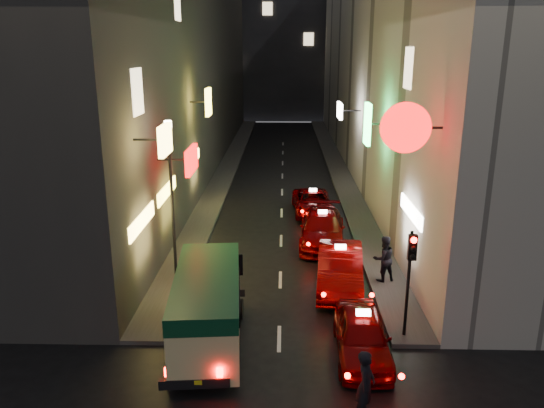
# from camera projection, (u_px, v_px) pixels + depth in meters

# --- Properties ---
(building_left) EXTENTS (7.47, 52.00, 18.00)m
(building_left) POSITION_uv_depth(u_px,v_px,m) (175.00, 47.00, 39.07)
(building_left) COLOR #34322F
(building_left) RESTS_ON ground
(building_right) EXTENTS (7.91, 52.00, 18.00)m
(building_right) POSITION_uv_depth(u_px,v_px,m) (393.00, 47.00, 38.72)
(building_right) COLOR #B7B2A8
(building_right) RESTS_ON ground
(building_far) EXTENTS (30.00, 10.00, 22.00)m
(building_far) POSITION_uv_depth(u_px,v_px,m) (284.00, 32.00, 69.02)
(building_far) COLOR #36363B
(building_far) RESTS_ON ground
(sidewalk_left) EXTENTS (1.50, 52.00, 0.15)m
(sidewalk_left) POSITION_uv_depth(u_px,v_px,m) (228.00, 166.00, 41.52)
(sidewalk_left) COLOR #474542
(sidewalk_left) RESTS_ON ground
(sidewalk_right) EXTENTS (1.50, 52.00, 0.15)m
(sidewalk_right) POSITION_uv_depth(u_px,v_px,m) (337.00, 167.00, 41.33)
(sidewalk_right) COLOR #474542
(sidewalk_right) RESTS_ON ground
(minibus) EXTENTS (2.39, 5.66, 2.37)m
(minibus) POSITION_uv_depth(u_px,v_px,m) (208.00, 301.00, 16.25)
(minibus) COLOR #F0DE96
(minibus) RESTS_ON ground
(taxi_near) EXTENTS (2.17, 5.00, 1.74)m
(taxi_near) POSITION_uv_depth(u_px,v_px,m) (362.00, 332.00, 15.85)
(taxi_near) COLOR #660000
(taxi_near) RESTS_ON ground
(taxi_second) EXTENTS (2.87, 5.96, 2.01)m
(taxi_second) POSITION_uv_depth(u_px,v_px,m) (340.00, 265.00, 20.42)
(taxi_second) COLOR #660000
(taxi_second) RESTS_ON ground
(taxi_third) EXTENTS (2.62, 5.61, 1.91)m
(taxi_third) POSITION_uv_depth(u_px,v_px,m) (322.00, 226.00, 25.04)
(taxi_third) COLOR #660000
(taxi_third) RESTS_ON ground
(taxi_far) EXTENTS (2.14, 4.74, 1.65)m
(taxi_far) POSITION_uv_depth(u_px,v_px,m) (313.00, 201.00, 29.69)
(taxi_far) COLOR #660000
(taxi_far) RESTS_ON ground
(pedestrian_crossing) EXTENTS (0.65, 0.80, 2.10)m
(pedestrian_crossing) POSITION_uv_depth(u_px,v_px,m) (366.00, 381.00, 13.10)
(pedestrian_crossing) COLOR black
(pedestrian_crossing) RESTS_ON ground
(pedestrian_sidewalk) EXTENTS (0.90, 0.71, 2.09)m
(pedestrian_sidewalk) POSITION_uv_depth(u_px,v_px,m) (384.00, 256.00, 20.61)
(pedestrian_sidewalk) COLOR black
(pedestrian_sidewalk) RESTS_ON sidewalk_right
(traffic_light) EXTENTS (0.26, 0.43, 3.50)m
(traffic_light) POSITION_uv_depth(u_px,v_px,m) (411.00, 263.00, 16.12)
(traffic_light) COLOR black
(traffic_light) RESTS_ON sidewalk_right
(lamp_post) EXTENTS (0.28, 0.28, 6.22)m
(lamp_post) POSITION_uv_depth(u_px,v_px,m) (172.00, 190.00, 20.35)
(lamp_post) COLOR black
(lamp_post) RESTS_ON sidewalk_left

